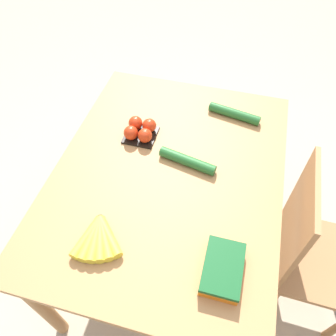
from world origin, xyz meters
The scene contains 8 objects.
ground_plane centered at (0.00, 0.00, 0.00)m, with size 12.00×12.00×0.00m, color #B7A88E.
dining_table centered at (0.00, 0.00, 0.67)m, with size 1.25×0.97×0.77m.
chair centered at (0.06, 0.67, 0.49)m, with size 0.43×0.41×0.95m.
banana_bunch centered at (0.37, -0.16, 0.79)m, with size 0.19×0.18×0.04m.
tomato_pack centered at (-0.18, -0.18, 0.81)m, with size 0.14×0.14×0.08m.
carrot_bag centered at (0.37, 0.29, 0.80)m, with size 0.20×0.13×0.05m.
cucumber_near centered at (-0.42, 0.22, 0.79)m, with size 0.09×0.26×0.05m.
cucumber_far centered at (-0.07, 0.07, 0.79)m, with size 0.10×0.26×0.05m.
Camera 1 is at (0.83, 0.22, 1.87)m, focal length 35.00 mm.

